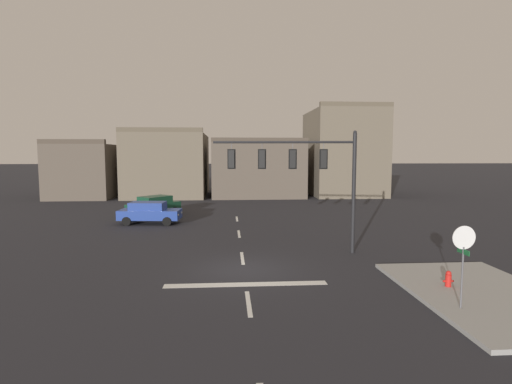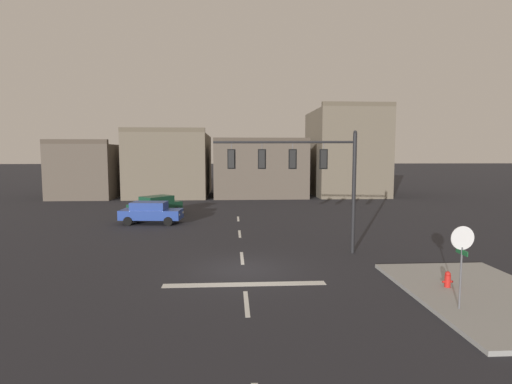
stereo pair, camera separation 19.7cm
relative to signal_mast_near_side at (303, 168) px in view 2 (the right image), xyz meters
name	(u,v)px [view 2 (the right image)]	position (x,y,z in m)	size (l,w,h in m)	color
ground_plane	(243,270)	(-3.17, -2.97, -4.40)	(400.00, 400.00, 0.00)	#232328
sidewalk_near_corner	(484,296)	(5.28, -6.97, -4.33)	(5.00, 8.00, 0.15)	gray
stop_bar_paint	(245,284)	(-3.17, -4.97, -4.40)	(6.40, 0.50, 0.01)	silver
lane_centreline	(242,258)	(-3.17, -0.97, -4.40)	(0.16, 26.40, 0.01)	silver
signal_mast_near_side	(303,168)	(0.00, 0.00, 0.00)	(7.26, 0.99, 6.29)	black
stop_sign	(462,247)	(3.63, -8.21, -2.26)	(0.76, 0.64, 2.83)	#56565B
car_lot_nearside	(156,205)	(-10.01, 13.33, -3.54)	(4.27, 4.48, 1.61)	#143D28
car_lot_middle	(151,212)	(-9.62, 9.27, -3.54)	(4.57, 2.23, 1.61)	navy
fire_hydrant	(447,282)	(4.37, -6.17, -4.07)	(0.40, 0.30, 0.75)	red
building_row	(227,163)	(-4.22, 29.87, -0.44)	(38.92, 13.57, 10.93)	brown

